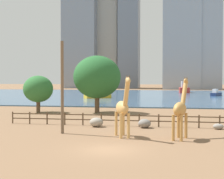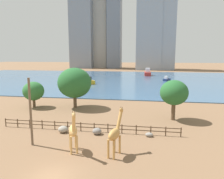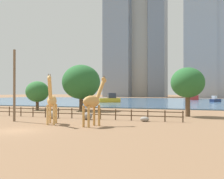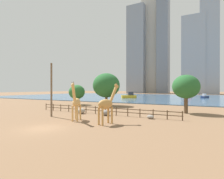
# 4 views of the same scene
# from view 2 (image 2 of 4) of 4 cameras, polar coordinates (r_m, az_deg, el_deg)

# --- Properties ---
(ground_plane) EXTENTS (400.00, 400.00, 0.00)m
(ground_plane) POSITION_cam_2_polar(r_m,az_deg,el_deg) (98.09, 4.43, 2.74)
(ground_plane) COLOR brown
(harbor_water) EXTENTS (180.00, 86.00, 0.20)m
(harbor_water) POSITION_cam_2_polar(r_m,az_deg,el_deg) (95.11, 4.28, 2.60)
(harbor_water) COLOR #3D6084
(harbor_water) RESTS_ON ground
(giraffe_tall) EXTENTS (1.57, 3.66, 5.12)m
(giraffe_tall) POSITION_cam_2_polar(r_m,az_deg,el_deg) (24.17, 0.77, -11.47)
(giraffe_tall) COLOR #C18C47
(giraffe_tall) RESTS_ON ground
(giraffe_companion) EXTENTS (1.93, 3.31, 5.25)m
(giraffe_companion) POSITION_cam_2_polar(r_m,az_deg,el_deg) (25.33, -10.10, -10.61)
(giraffe_companion) COLOR tan
(giraffe_companion) RESTS_ON ground
(utility_pole) EXTENTS (0.28, 0.28, 8.28)m
(utility_pole) POSITION_cam_2_polar(r_m,az_deg,el_deg) (27.96, -20.51, -5.55)
(utility_pole) COLOR brown
(utility_pole) RESTS_ON ground
(boulder_near_fence) EXTENTS (1.27, 1.19, 0.90)m
(boulder_near_fence) POSITION_cam_2_polar(r_m,az_deg,el_deg) (30.83, -3.95, -10.80)
(boulder_near_fence) COLOR gray
(boulder_near_fence) RESTS_ON ground
(boulder_by_pole) EXTENTS (1.03, 0.74, 0.56)m
(boulder_by_pole) POSITION_cam_2_polar(r_m,az_deg,el_deg) (30.40, 9.68, -11.55)
(boulder_by_pole) COLOR gray
(boulder_by_pole) RESTS_ON ground
(boulder_small) EXTENTS (1.39, 1.26, 0.95)m
(boulder_small) POSITION_cam_2_polar(r_m,az_deg,el_deg) (32.17, -12.67, -10.10)
(boulder_small) COLOR gray
(boulder_small) RESTS_ON ground
(enclosure_fence) EXTENTS (26.12, 0.14, 1.30)m
(enclosure_fence) POSITION_cam_2_polar(r_m,az_deg,el_deg) (31.97, -6.40, -9.51)
(enclosure_fence) COLOR #4C3826
(enclosure_fence) RESTS_ON ground
(tree_left_large) EXTENTS (4.64, 4.64, 6.77)m
(tree_left_large) POSITION_cam_2_polar(r_m,az_deg,el_deg) (37.71, 15.91, -0.84)
(tree_left_large) COLOR brown
(tree_left_large) RESTS_ON ground
(tree_center_broad) EXTENTS (6.88, 6.88, 8.28)m
(tree_center_broad) POSITION_cam_2_polar(r_m,az_deg,el_deg) (45.42, -9.76, 1.71)
(tree_center_broad) COLOR brown
(tree_center_broad) RESTS_ON ground
(tree_right_tall) EXTENTS (4.34, 4.34, 5.38)m
(tree_right_tall) POSITION_cam_2_polar(r_m,az_deg,el_deg) (48.14, -19.83, -0.40)
(tree_right_tall) COLOR brown
(tree_right_tall) RESTS_ON ground
(boat_ferry) EXTENTS (6.55, 5.58, 2.82)m
(boat_ferry) POSITION_cam_2_polar(r_m,az_deg,el_deg) (79.41, -6.74, 2.02)
(boat_ferry) COLOR gold
(boat_ferry) RESTS_ON harbor_water
(boat_sailboat) EXTENTS (3.48, 4.60, 1.93)m
(boat_sailboat) POSITION_cam_2_polar(r_m,az_deg,el_deg) (92.64, 14.10, 2.64)
(boat_sailboat) COLOR navy
(boat_sailboat) RESTS_ON harbor_water
(boat_tug) EXTENTS (3.44, 8.85, 3.85)m
(boat_tug) POSITION_cam_2_polar(r_m,az_deg,el_deg) (113.59, 9.29, 4.29)
(boat_tug) COLOR #B22D28
(boat_tug) RESTS_ON harbor_water
(skyline_tower_needle) EXTENTS (10.46, 12.44, 103.15)m
(skyline_tower_needle) POSITION_cam_2_polar(r_m,az_deg,el_deg) (180.80, 0.66, 22.17)
(skyline_tower_needle) COLOR slate
(skyline_tower_needle) RESTS_ON ground
(skyline_block_central) EXTENTS (17.72, 10.10, 87.55)m
(skyline_block_central) POSITION_cam_2_polar(r_m,az_deg,el_deg) (181.58, -8.10, 19.51)
(skyline_block_central) COLOR gray
(skyline_block_central) RESTS_ON ground
(skyline_block_left) EXTENTS (17.48, 10.07, 62.85)m
(skyline_block_left) POSITION_cam_2_polar(r_m,az_deg,el_deg) (160.15, 9.70, 16.40)
(skyline_block_left) COLOR #939EAD
(skyline_block_left) RESTS_ON ground
(skyline_block_right) EXTENTS (8.20, 11.10, 62.10)m
(skyline_block_right) POSITION_cam_2_polar(r_m,az_deg,el_deg) (195.99, -9.46, 14.95)
(skyline_block_right) COLOR slate
(skyline_block_right) RESTS_ON ground
(skyline_tower_short) EXTENTS (14.83, 12.60, 101.07)m
(skyline_tower_short) POSITION_cam_2_polar(r_m,az_deg,el_deg) (188.06, -3.60, 21.32)
(skyline_tower_short) COLOR #ADA89E
(skyline_tower_short) RESTS_ON ground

